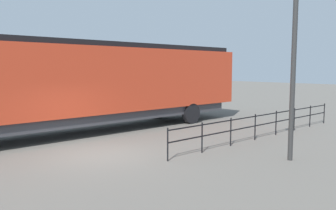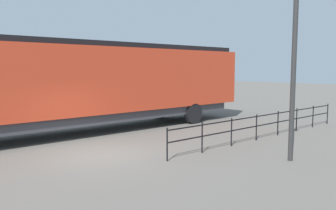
# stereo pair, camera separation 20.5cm
# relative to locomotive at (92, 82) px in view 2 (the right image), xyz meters

# --- Properties ---
(ground_plane) EXTENTS (120.00, 120.00, 0.00)m
(ground_plane) POSITION_rel_locomotive_xyz_m (3.97, -1.98, -2.35)
(ground_plane) COLOR #666059
(locomotive) EXTENTS (3.06, 18.58, 4.20)m
(locomotive) POSITION_rel_locomotive_xyz_m (0.00, 0.00, 0.00)
(locomotive) COLOR red
(locomotive) RESTS_ON ground_plane
(lamp_post) EXTENTS (0.48, 0.48, 6.48)m
(lamp_post) POSITION_rel_locomotive_xyz_m (8.83, 2.31, 2.04)
(lamp_post) COLOR #2D2D2D
(lamp_post) RESTS_ON ground_plane
(platform_fence) EXTENTS (0.05, 11.58, 1.10)m
(platform_fence) POSITION_rel_locomotive_xyz_m (6.23, 4.99, -1.64)
(platform_fence) COLOR black
(platform_fence) RESTS_ON ground_plane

